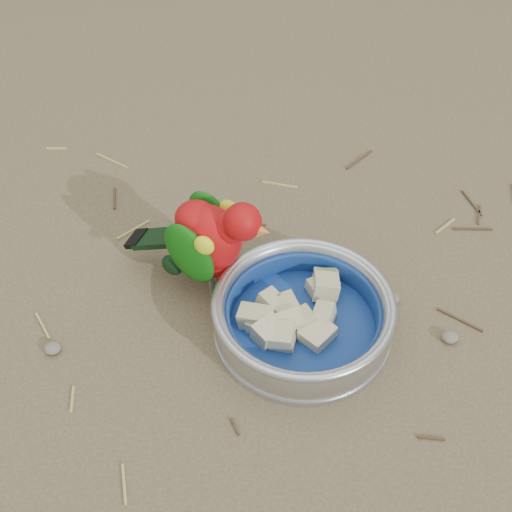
# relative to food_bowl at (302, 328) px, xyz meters

# --- Properties ---
(ground) EXTENTS (60.00, 60.00, 0.00)m
(ground) POSITION_rel_food_bowl_xyz_m (0.00, -0.03, -0.01)
(ground) COLOR brown
(food_bowl) EXTENTS (0.23, 0.23, 0.02)m
(food_bowl) POSITION_rel_food_bowl_xyz_m (0.00, 0.00, 0.00)
(food_bowl) COLOR #B2B2BA
(food_bowl) RESTS_ON ground
(bowl_wall) EXTENTS (0.23, 0.23, 0.04)m
(bowl_wall) POSITION_rel_food_bowl_xyz_m (0.00, 0.00, 0.03)
(bowl_wall) COLOR #B2B2BA
(bowl_wall) RESTS_ON food_bowl
(fruit_wedges) EXTENTS (0.14, 0.14, 0.03)m
(fruit_wedges) POSITION_rel_food_bowl_xyz_m (0.00, 0.00, 0.02)
(fruit_wedges) COLOR #C6B98C
(fruit_wedges) RESTS_ON food_bowl
(lory_parrot) EXTENTS (0.21, 0.16, 0.16)m
(lory_parrot) POSITION_rel_food_bowl_xyz_m (-0.12, 0.08, 0.07)
(lory_parrot) COLOR #AB0B0D
(lory_parrot) RESTS_ON ground
(ground_debris) EXTENTS (0.90, 0.80, 0.01)m
(ground_debris) POSITION_rel_food_bowl_xyz_m (0.00, 0.05, -0.01)
(ground_debris) COLOR tan
(ground_debris) RESTS_ON ground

